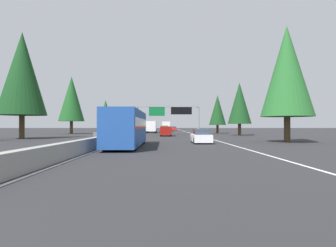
% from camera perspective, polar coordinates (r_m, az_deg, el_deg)
% --- Properties ---
extents(ground_plane, '(320.00, 320.00, 0.00)m').
position_cam_1_polar(ground_plane, '(63.16, -5.42, -2.09)').
color(ground_plane, '#262628').
extents(median_barrier, '(180.00, 0.56, 0.90)m').
position_cam_1_polar(median_barrier, '(83.11, -4.49, -1.39)').
color(median_barrier, gray).
rests_on(median_barrier, ground).
extents(shoulder_stripe_right, '(160.00, 0.16, 0.01)m').
position_cam_1_polar(shoulder_stripe_right, '(73.22, 4.26, -1.86)').
color(shoulder_stripe_right, silver).
rests_on(shoulder_stripe_right, ground).
extents(shoulder_stripe_median, '(160.00, 0.16, 0.01)m').
position_cam_1_polar(shoulder_stripe_median, '(73.11, -4.57, -1.86)').
color(shoulder_stripe_median, silver).
rests_on(shoulder_stripe_median, ground).
extents(sign_gantry_overhead, '(0.50, 12.68, 6.08)m').
position_cam_1_polar(sign_gantry_overhead, '(56.47, 0.16, 2.62)').
color(sign_gantry_overhead, gray).
rests_on(sign_gantry_overhead, ground).
extents(bus_near_right, '(11.50, 2.55, 3.10)m').
position_cam_1_polar(bus_near_right, '(24.64, -8.31, -0.68)').
color(bus_near_right, '#1E4793').
rests_on(bus_near_right, ground).
extents(sedan_far_center, '(4.40, 1.80, 1.47)m').
position_cam_1_polar(sedan_far_center, '(29.43, 6.72, -2.66)').
color(sedan_far_center, white).
rests_on(sedan_far_center, ground).
extents(minivan_distant_b, '(5.00, 1.95, 1.69)m').
position_cam_1_polar(minivan_distant_b, '(49.30, -0.45, -1.45)').
color(minivan_distant_b, maroon).
rests_on(minivan_distant_b, ground).
extents(sedan_far_right, '(4.40, 1.80, 1.47)m').
position_cam_1_polar(sedan_far_right, '(109.62, 1.28, -1.04)').
color(sedan_far_right, red).
rests_on(sedan_far_right, ground).
extents(box_truck_mid_right, '(8.50, 2.40, 2.95)m').
position_cam_1_polar(box_truck_mid_right, '(72.15, -3.37, -0.61)').
color(box_truck_mid_right, white).
rests_on(box_truck_mid_right, ground).
extents(sedan_distant_a, '(4.40, 1.80, 1.47)m').
position_cam_1_polar(sedan_distant_a, '(127.28, 1.10, -0.96)').
color(sedan_distant_a, '#2D6B38').
rests_on(sedan_distant_a, ground).
extents(pickup_far_left, '(5.60, 2.00, 1.86)m').
position_cam_1_polar(pickup_far_left, '(75.27, -0.69, -1.13)').
color(pickup_far_left, '#2D6B38').
rests_on(pickup_far_left, ground).
extents(bus_mid_center, '(11.50, 2.55, 3.10)m').
position_cam_1_polar(bus_mid_center, '(92.35, -0.42, -0.51)').
color(bus_mid_center, white).
rests_on(bus_mid_center, ground).
extents(oncoming_near, '(4.40, 1.80, 1.47)m').
position_cam_1_polar(oncoming_near, '(80.88, -8.87, -1.24)').
color(oncoming_near, red).
rests_on(oncoming_near, ground).
extents(oncoming_far, '(5.60, 2.00, 1.86)m').
position_cam_1_polar(oncoming_far, '(39.59, -12.41, -1.75)').
color(oncoming_far, slate).
rests_on(oncoming_far, ground).
extents(conifer_right_foreground, '(5.65, 5.65, 12.84)m').
position_cam_1_polar(conifer_right_foreground, '(33.90, 23.01, 9.76)').
color(conifer_right_foreground, '#4C3823').
rests_on(conifer_right_foreground, ground).
extents(conifer_right_near, '(4.37, 4.37, 9.93)m').
position_cam_1_polar(conifer_right_near, '(54.44, 14.32, 4.00)').
color(conifer_right_near, '#4C3823').
rests_on(conifer_right_near, ground).
extents(conifer_right_mid, '(3.99, 3.99, 9.06)m').
position_cam_1_polar(conifer_right_mid, '(67.43, 10.02, 2.69)').
color(conifer_right_mid, '#4C3823').
rests_on(conifer_right_mid, ground).
extents(conifer_left_near, '(6.58, 6.58, 14.96)m').
position_cam_1_polar(conifer_left_near, '(44.67, -27.53, 8.98)').
color(conifer_left_near, '#4C3823').
rests_on(conifer_left_near, ground).
extents(conifer_left_mid, '(5.69, 5.69, 12.93)m').
position_cam_1_polar(conifer_left_mid, '(66.78, -19.02, 4.77)').
color(conifer_left_mid, '#4C3823').
rests_on(conifer_left_mid, ground).
extents(conifer_left_far, '(5.06, 5.06, 11.51)m').
position_cam_1_polar(conifer_left_far, '(107.56, -12.58, 2.32)').
color(conifer_left_far, '#4C3823').
rests_on(conifer_left_far, ground).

